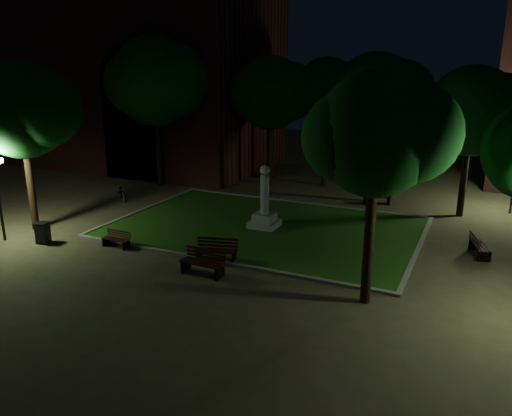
{
  "coord_description": "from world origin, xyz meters",
  "views": [
    {
      "loc": [
        9.91,
        -20.23,
        8.12
      ],
      "look_at": [
        -0.02,
        1.0,
        1.33
      ],
      "focal_mm": 35.0,
      "sensor_mm": 36.0,
      "label": 1
    }
  ],
  "objects_px": {
    "bench_west_near": "(117,239)",
    "bench_right_side": "(478,246)",
    "bicycle": "(122,192)",
    "bench_near_left": "(203,263)",
    "trash_bin": "(43,233)",
    "monument": "(265,210)",
    "bench_near_right": "(217,251)",
    "bench_far_side": "(377,198)"
  },
  "relations": [
    {
      "from": "bench_near_right",
      "to": "bench_right_side",
      "type": "bearing_deg",
      "value": 13.02
    },
    {
      "from": "bench_near_left",
      "to": "bench_far_side",
      "type": "xyz_separation_m",
      "value": [
        4.11,
        13.26,
        -0.06
      ]
    },
    {
      "from": "monument",
      "to": "bench_far_side",
      "type": "relative_size",
      "value": 1.87
    },
    {
      "from": "bench_right_side",
      "to": "bench_near_right",
      "type": "bearing_deg",
      "value": 102.03
    },
    {
      "from": "bench_far_side",
      "to": "bench_near_right",
      "type": "bearing_deg",
      "value": 46.62
    },
    {
      "from": "bench_right_side",
      "to": "bench_west_near",
      "type": "bearing_deg",
      "value": 94.99
    },
    {
      "from": "bench_west_near",
      "to": "bench_right_side",
      "type": "height_order",
      "value": "bench_right_side"
    },
    {
      "from": "bench_near_left",
      "to": "bench_near_right",
      "type": "bearing_deg",
      "value": 100.16
    },
    {
      "from": "bench_west_near",
      "to": "monument",
      "type": "bearing_deg",
      "value": 47.61
    },
    {
      "from": "trash_bin",
      "to": "bench_west_near",
      "type": "bearing_deg",
      "value": 16.87
    },
    {
      "from": "bench_near_right",
      "to": "bench_right_side",
      "type": "xyz_separation_m",
      "value": [
        10.1,
        5.41,
        -0.03
      ]
    },
    {
      "from": "monument",
      "to": "bench_near_right",
      "type": "relative_size",
      "value": 1.7
    },
    {
      "from": "bench_west_near",
      "to": "bench_far_side",
      "type": "bearing_deg",
      "value": 53.57
    },
    {
      "from": "bench_near_right",
      "to": "monument",
      "type": "bearing_deg",
      "value": 74.48
    },
    {
      "from": "bench_right_side",
      "to": "monument",
      "type": "bearing_deg",
      "value": 76.55
    },
    {
      "from": "monument",
      "to": "bicycle",
      "type": "bearing_deg",
      "value": 172.87
    },
    {
      "from": "bench_near_left",
      "to": "trash_bin",
      "type": "height_order",
      "value": "bench_near_left"
    },
    {
      "from": "bench_right_side",
      "to": "bench_far_side",
      "type": "relative_size",
      "value": 1.02
    },
    {
      "from": "monument",
      "to": "trash_bin",
      "type": "distance_m",
      "value": 10.69
    },
    {
      "from": "bench_far_side",
      "to": "bench_west_near",
      "type": "bearing_deg",
      "value": 29.35
    },
    {
      "from": "bench_west_near",
      "to": "bench_right_side",
      "type": "bearing_deg",
      "value": 22.0
    },
    {
      "from": "bench_west_near",
      "to": "bench_right_side",
      "type": "xyz_separation_m",
      "value": [
        15.12,
        5.85,
        0.07
      ]
    },
    {
      "from": "bicycle",
      "to": "bench_west_near",
      "type": "bearing_deg",
      "value": -102.41
    },
    {
      "from": "bench_far_side",
      "to": "bicycle",
      "type": "distance_m",
      "value": 15.54
    },
    {
      "from": "bench_right_side",
      "to": "trash_bin",
      "type": "distance_m",
      "value": 19.84
    },
    {
      "from": "bench_far_side",
      "to": "bench_near_left",
      "type": "bearing_deg",
      "value": 49.41
    },
    {
      "from": "bench_near_right",
      "to": "bench_right_side",
      "type": "height_order",
      "value": "bench_near_right"
    },
    {
      "from": "bench_near_left",
      "to": "bicycle",
      "type": "xyz_separation_m",
      "value": [
        -10.38,
        7.65,
        0.03
      ]
    },
    {
      "from": "monument",
      "to": "trash_bin",
      "type": "height_order",
      "value": "monument"
    },
    {
      "from": "bench_near_left",
      "to": "trash_bin",
      "type": "bearing_deg",
      "value": -177.24
    },
    {
      "from": "bench_near_left",
      "to": "trash_bin",
      "type": "xyz_separation_m",
      "value": [
        -8.7,
        -0.05,
        0.03
      ]
    },
    {
      "from": "bench_west_near",
      "to": "bicycle",
      "type": "xyz_separation_m",
      "value": [
        -5.16,
        6.65,
        0.15
      ]
    },
    {
      "from": "bench_near_right",
      "to": "bench_far_side",
      "type": "xyz_separation_m",
      "value": [
        4.31,
        11.82,
        -0.04
      ]
    },
    {
      "from": "bench_west_near",
      "to": "bench_far_side",
      "type": "xyz_separation_m",
      "value": [
        9.34,
        12.25,
        0.07
      ]
    },
    {
      "from": "monument",
      "to": "bicycle",
      "type": "height_order",
      "value": "monument"
    },
    {
      "from": "bench_near_right",
      "to": "bench_west_near",
      "type": "distance_m",
      "value": 5.05
    },
    {
      "from": "bench_near_right",
      "to": "bench_west_near",
      "type": "height_order",
      "value": "bench_near_right"
    },
    {
      "from": "trash_bin",
      "to": "bench_far_side",
      "type": "bearing_deg",
      "value": 46.09
    },
    {
      "from": "bench_near_right",
      "to": "bench_far_side",
      "type": "height_order",
      "value": "bench_near_right"
    },
    {
      "from": "bench_near_left",
      "to": "bench_right_side",
      "type": "bearing_deg",
      "value": 37.07
    },
    {
      "from": "bench_near_right",
      "to": "trash_bin",
      "type": "relative_size",
      "value": 1.89
    },
    {
      "from": "bench_near_right",
      "to": "bench_far_side",
      "type": "bearing_deg",
      "value": 54.81
    }
  ]
}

